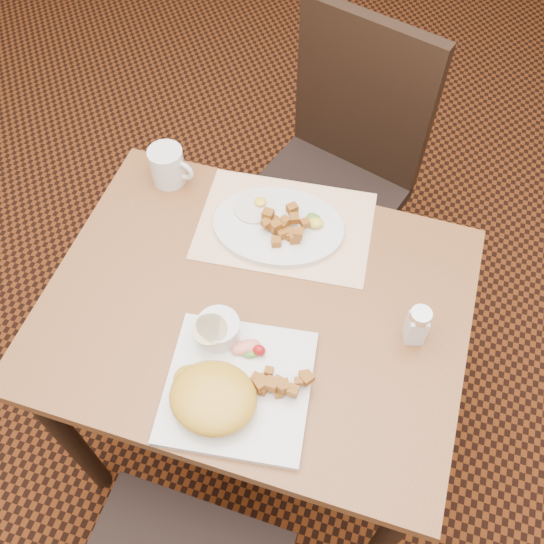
{
  "coord_description": "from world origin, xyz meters",
  "views": [
    {
      "loc": [
        0.23,
        -0.62,
        1.87
      ],
      "look_at": [
        0.02,
        0.05,
        0.82
      ],
      "focal_mm": 40.0,
      "sensor_mm": 36.0,
      "label": 1
    }
  ],
  "objects_px": {
    "table": "(256,329)",
    "plate_oval": "(278,226)",
    "salt_shaker": "(417,325)",
    "coffee_mug": "(168,166)",
    "chair_far": "(337,166)",
    "plate_square": "(238,387)"
  },
  "relations": [
    {
      "from": "table",
      "to": "plate_oval",
      "type": "height_order",
      "value": "plate_oval"
    },
    {
      "from": "chair_far",
      "to": "plate_square",
      "type": "xyz_separation_m",
      "value": [
        -0.01,
        -0.84,
        0.22
      ]
    },
    {
      "from": "table",
      "to": "salt_shaker",
      "type": "height_order",
      "value": "salt_shaker"
    },
    {
      "from": "plate_oval",
      "to": "salt_shaker",
      "type": "xyz_separation_m",
      "value": [
        0.35,
        -0.19,
        0.04
      ]
    },
    {
      "from": "salt_shaker",
      "to": "coffee_mug",
      "type": "height_order",
      "value": "salt_shaker"
    },
    {
      "from": "plate_square",
      "to": "coffee_mug",
      "type": "xyz_separation_m",
      "value": [
        -0.34,
        0.47,
        0.04
      ]
    },
    {
      "from": "salt_shaker",
      "to": "coffee_mug",
      "type": "distance_m",
      "value": 0.7
    },
    {
      "from": "plate_oval",
      "to": "coffee_mug",
      "type": "height_order",
      "value": "coffee_mug"
    },
    {
      "from": "chair_far",
      "to": "plate_oval",
      "type": "xyz_separation_m",
      "value": [
        -0.05,
        -0.44,
        0.22
      ]
    },
    {
      "from": "plate_oval",
      "to": "coffee_mug",
      "type": "xyz_separation_m",
      "value": [
        -0.3,
        0.07,
        0.04
      ]
    },
    {
      "from": "table",
      "to": "plate_oval",
      "type": "distance_m",
      "value": 0.24
    },
    {
      "from": "chair_far",
      "to": "coffee_mug",
      "type": "bearing_deg",
      "value": 63.25
    },
    {
      "from": "plate_oval",
      "to": "salt_shaker",
      "type": "distance_m",
      "value": 0.4
    },
    {
      "from": "chair_far",
      "to": "plate_square",
      "type": "relative_size",
      "value": 3.46
    },
    {
      "from": "chair_far",
      "to": "table",
      "type": "bearing_deg",
      "value": 103.51
    },
    {
      "from": "coffee_mug",
      "to": "plate_oval",
      "type": "bearing_deg",
      "value": -13.18
    },
    {
      "from": "table",
      "to": "chair_far",
      "type": "height_order",
      "value": "chair_far"
    },
    {
      "from": "salt_shaker",
      "to": "plate_oval",
      "type": "bearing_deg",
      "value": 151.68
    },
    {
      "from": "table",
      "to": "coffee_mug",
      "type": "relative_size",
      "value": 7.84
    },
    {
      "from": "table",
      "to": "plate_square",
      "type": "xyz_separation_m",
      "value": [
        0.03,
        -0.19,
        0.12
      ]
    },
    {
      "from": "table",
      "to": "salt_shaker",
      "type": "bearing_deg",
      "value": 3.83
    },
    {
      "from": "plate_oval",
      "to": "coffee_mug",
      "type": "bearing_deg",
      "value": 166.82
    }
  ]
}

